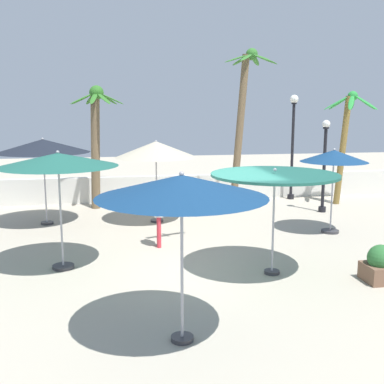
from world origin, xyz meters
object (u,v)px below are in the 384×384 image
object	(u,v)px
palm_tree_1	(346,132)
patio_umbrella_5	(43,146)
patio_umbrella_3	(334,157)
guest_0	(159,210)
patio_umbrella_2	(58,161)
patio_umbrella_1	(156,150)
lamp_post_1	(293,138)
lamp_post_3	(324,164)
patio_umbrella_4	(182,187)
palm_tree_2	(96,133)
palm_tree_0	(242,114)
planter	(380,265)
patio_umbrella_0	(275,177)

from	to	relation	value
palm_tree_1	patio_umbrella_5	bearing A→B (deg)	-172.22
patio_umbrella_3	guest_0	bearing A→B (deg)	-173.47
patio_umbrella_3	guest_0	xyz separation A→B (m)	(-5.46, -0.63, -1.30)
patio_umbrella_2	patio_umbrella_3	size ratio (longest dim) A/B	1.09
patio_umbrella_1	guest_0	world-z (taller)	patio_umbrella_1
lamp_post_1	lamp_post_3	bearing A→B (deg)	-85.62
patio_umbrella_4	patio_umbrella_5	xyz separation A→B (m)	(-3.26, 8.80, 0.00)
palm_tree_2	patio_umbrella_1	bearing A→B (deg)	-52.72
patio_umbrella_2	patio_umbrella_3	distance (m)	8.22
palm_tree_0	palm_tree_2	distance (m)	5.60
palm_tree_2	lamp_post_3	distance (m)	8.67
palm_tree_1	palm_tree_2	bearing A→B (deg)	175.40
palm_tree_1	patio_umbrella_2	bearing A→B (deg)	-149.27
patio_umbrella_3	patio_umbrella_5	size ratio (longest dim) A/B	0.87
palm_tree_2	patio_umbrella_2	bearing A→B (deg)	-95.66
palm_tree_2	lamp_post_1	xyz separation A→B (m)	(8.13, 0.51, -0.29)
guest_0	lamp_post_1	bearing A→B (deg)	44.20
palm_tree_1	lamp_post_3	world-z (taller)	palm_tree_1
palm_tree_1	palm_tree_2	distance (m)	9.87
planter	palm_tree_2	bearing A→B (deg)	124.88
patio_umbrella_3	palm_tree_0	bearing A→B (deg)	121.00
patio_umbrella_0	palm_tree_1	xyz separation A→B (m)	(5.64, 7.50, 0.60)
lamp_post_3	patio_umbrella_5	bearing A→B (deg)	-178.75
patio_umbrella_3	patio_umbrella_4	distance (m)	8.35
patio_umbrella_1	lamp_post_3	world-z (taller)	lamp_post_3
patio_umbrella_5	lamp_post_3	size ratio (longest dim) A/B	0.89
palm_tree_1	palm_tree_2	world-z (taller)	palm_tree_2
palm_tree_1	lamp_post_1	size ratio (longest dim) A/B	1.03
patio_umbrella_5	lamp_post_1	size ratio (longest dim) A/B	0.69
lamp_post_1	guest_0	xyz separation A→B (m)	(-6.33, -6.16, -1.55)
patio_umbrella_3	lamp_post_3	xyz separation A→B (m)	(1.07, 2.88, -0.55)
patio_umbrella_2	palm_tree_0	world-z (taller)	palm_tree_0
patio_umbrella_2	patio_umbrella_1	bearing A→B (deg)	58.06
lamp_post_1	guest_0	bearing A→B (deg)	-135.80
patio_umbrella_5	planter	bearing A→B (deg)	-40.30
palm_tree_0	planter	world-z (taller)	palm_tree_0
patio_umbrella_0	planter	size ratio (longest dim) A/B	3.44
palm_tree_0	palm_tree_2	size ratio (longest dim) A/B	1.27
lamp_post_1	palm_tree_1	bearing A→B (deg)	-37.37
planter	palm_tree_1	bearing A→B (deg)	67.85
patio_umbrella_1	palm_tree_1	xyz separation A→B (m)	(7.80, 1.88, 0.41)
palm_tree_2	guest_0	world-z (taller)	palm_tree_2
palm_tree_0	patio_umbrella_5	bearing A→B (deg)	-174.73
lamp_post_1	lamp_post_3	world-z (taller)	lamp_post_1
patio_umbrella_1	guest_0	bearing A→B (deg)	-94.54
patio_umbrella_5	lamp_post_3	bearing A→B (deg)	1.25
guest_0	lamp_post_3	bearing A→B (deg)	28.18
guest_0	patio_umbrella_3	bearing A→B (deg)	6.53
patio_umbrella_3	lamp_post_1	xyz separation A→B (m)	(0.87, 5.53, 0.25)
patio_umbrella_1	planter	world-z (taller)	patio_umbrella_1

